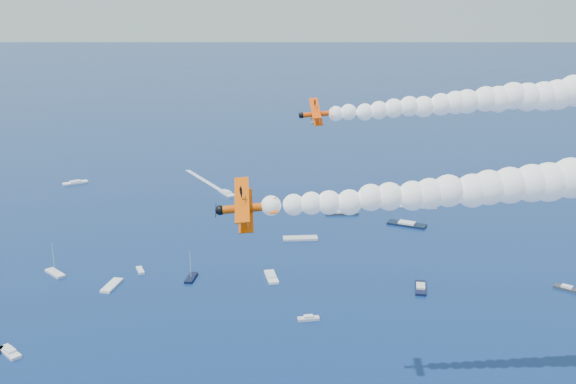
{
  "coord_description": "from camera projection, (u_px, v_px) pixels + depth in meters",
  "views": [
    {
      "loc": [
        10.01,
        -77.39,
        81.65
      ],
      "look_at": [
        0.34,
        21.19,
        51.12
      ],
      "focal_mm": 42.04,
      "sensor_mm": 36.0,
      "label": 1
    }
  ],
  "objects": [
    {
      "name": "smoke_trail_lead",
      "position": [
        513.0,
        97.0,
        117.57
      ],
      "size": [
        70.3,
        25.81,
        12.24
      ],
      "primitive_type": null,
      "rotation": [
        0.0,
        0.0,
        3.29
      ],
      "color": "white"
    },
    {
      "name": "smoke_trail_trail",
      "position": [
        510.0,
        185.0,
        87.61
      ],
      "size": [
        70.27,
        25.24,
        12.24
      ],
      "primitive_type": null,
      "rotation": [
        0.0,
        0.0,
        3.28
      ],
      "color": "white"
    },
    {
      "name": "spectator_boats",
      "position": [
        332.0,
        260.0,
        208.23
      ],
      "size": [
        235.16,
        173.13,
        0.7
      ],
      "color": "#323843",
      "rests_on": "ground"
    },
    {
      "name": "biplane_lead",
      "position": [
        318.0,
        114.0,
        116.79
      ],
      "size": [
        7.68,
        9.19,
        6.91
      ],
      "primitive_type": null,
      "rotation": [
        -0.32,
        0.07,
        3.29
      ],
      "color": "#F44605"
    },
    {
      "name": "boat_wakes",
      "position": [
        187.0,
        226.0,
        237.67
      ],
      "size": [
        148.41,
        166.43,
        0.04
      ],
      "color": "white",
      "rests_on": "ground"
    },
    {
      "name": "biplane_trail",
      "position": [
        248.0,
        208.0,
        86.98
      ],
      "size": [
        9.49,
        11.53,
        9.0
      ],
      "primitive_type": null,
      "rotation": [
        -0.38,
        0.07,
        3.28
      ],
      "color": "#DB4E04"
    }
  ]
}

